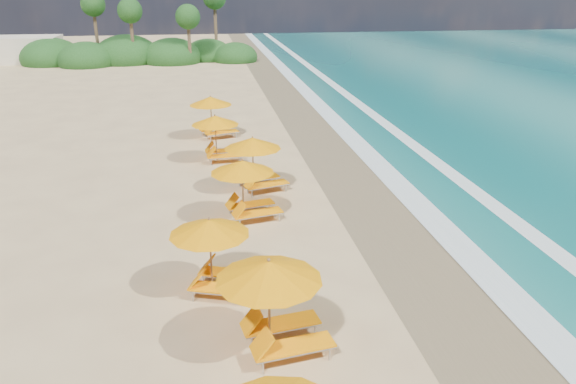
# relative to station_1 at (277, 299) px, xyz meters

# --- Properties ---
(ground) EXTENTS (160.00, 160.00, 0.00)m
(ground) POSITION_rel_station_1_xyz_m (1.46, 7.67, -1.45)
(ground) COLOR #D4B47D
(ground) RESTS_ON ground
(wet_sand) EXTENTS (4.00, 160.00, 0.01)m
(wet_sand) POSITION_rel_station_1_xyz_m (5.46, 7.67, -1.44)
(wet_sand) COLOR olive
(wet_sand) RESTS_ON ground
(surf_foam) EXTENTS (4.00, 160.00, 0.01)m
(surf_foam) POSITION_rel_station_1_xyz_m (8.16, 7.67, -1.42)
(surf_foam) COLOR white
(surf_foam) RESTS_ON ground
(station_1) EXTENTS (3.05, 2.91, 2.58)m
(station_1) POSITION_rel_station_1_xyz_m (0.00, 0.00, 0.00)
(station_1) COLOR olive
(station_1) RESTS_ON ground
(station_2) EXTENTS (2.99, 2.93, 2.34)m
(station_2) POSITION_rel_station_1_xyz_m (-1.34, 3.04, -0.14)
(station_2) COLOR olive
(station_2) RESTS_ON ground
(station_3) EXTENTS (2.95, 2.84, 2.42)m
(station_3) POSITION_rel_station_1_xyz_m (0.00, 8.20, -0.09)
(station_3) COLOR olive
(station_3) RESTS_ON ground
(station_4) EXTENTS (3.09, 3.01, 2.46)m
(station_4) POSITION_rel_station_1_xyz_m (0.67, 11.21, -0.07)
(station_4) COLOR olive
(station_4) RESTS_ON ground
(station_5) EXTENTS (2.71, 2.53, 2.40)m
(station_5) POSITION_rel_station_1_xyz_m (-0.75, 15.75, -0.10)
(station_5) COLOR olive
(station_5) RESTS_ON ground
(station_6) EXTENTS (3.15, 3.08, 2.47)m
(station_6) POSITION_rel_station_1_xyz_m (-0.87, 20.27, -0.06)
(station_6) COLOR olive
(station_6) RESTS_ON ground
(treeline) EXTENTS (25.80, 8.80, 9.74)m
(treeline) POSITION_rel_station_1_xyz_m (-8.48, 53.18, -0.45)
(treeline) COLOR #163D14
(treeline) RESTS_ON ground
(beach_building) EXTENTS (7.00, 5.00, 2.80)m
(beach_building) POSITION_rel_station_1_xyz_m (-20.54, 55.67, -0.05)
(beach_building) COLOR beige
(beach_building) RESTS_ON ground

